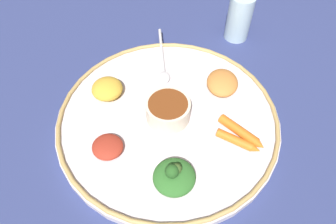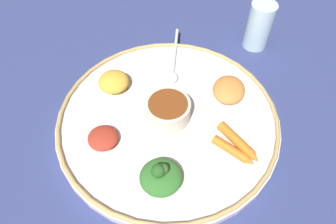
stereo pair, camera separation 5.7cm
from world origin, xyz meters
name	(u,v)px [view 2 (the right image)]	position (x,y,z in m)	size (l,w,h in m)	color
ground_plane	(168,122)	(0.00, 0.00, 0.00)	(2.40, 2.40, 0.00)	navy
platter	(168,120)	(0.00, 0.00, 0.01)	(0.42, 0.42, 0.02)	silver
platter_rim	(168,116)	(0.00, 0.00, 0.02)	(0.42, 0.42, 0.01)	tan
center_bowl	(168,110)	(0.00, 0.00, 0.04)	(0.08, 0.08, 0.04)	beige
spoon	(174,63)	(0.06, 0.13, 0.02)	(0.09, 0.17, 0.01)	silver
greens_pile	(161,176)	(-0.05, -0.12, 0.03)	(0.08, 0.08, 0.04)	#2D6628
carrot_near_spoon	(233,151)	(0.08, -0.11, 0.03)	(0.05, 0.08, 0.02)	orange
carrot_outer	(238,142)	(0.09, -0.10, 0.03)	(0.04, 0.09, 0.02)	orange
mound_squash	(229,90)	(0.13, 0.01, 0.03)	(0.07, 0.06, 0.03)	#C67A38
mound_beet	(103,138)	(-0.13, -0.01, 0.03)	(0.05, 0.06, 0.02)	maroon
mound_lentil_yellow	(114,82)	(-0.08, 0.11, 0.03)	(0.06, 0.06, 0.03)	gold
drinking_glass	(258,29)	(0.27, 0.15, 0.05)	(0.06, 0.06, 0.11)	silver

